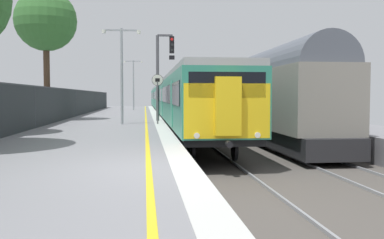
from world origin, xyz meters
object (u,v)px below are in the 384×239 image
at_px(commuter_train_at_platform, 170,98).
at_px(speed_limit_sign, 158,92).
at_px(signal_gantry, 162,67).
at_px(platform_lamp_mid, 122,67).
at_px(platform_lamp_far, 133,80).
at_px(freight_train_adjacent_track, 244,94).
at_px(background_tree_left, 45,22).

distance_m(commuter_train_at_platform, speed_limit_sign, 20.87).
bearing_deg(signal_gantry, speed_limit_sign, -96.78).
bearing_deg(platform_lamp_mid, signal_gantry, 52.37).
relative_size(commuter_train_at_platform, platform_lamp_far, 11.58).
bearing_deg(commuter_train_at_platform, platform_lamp_mid, -100.21).
distance_m(speed_limit_sign, platform_lamp_mid, 2.30).
bearing_deg(freight_train_adjacent_track, speed_limit_sign, -137.56).
height_order(platform_lamp_far, background_tree_left, background_tree_left).
distance_m(commuter_train_at_platform, freight_train_adjacent_track, 15.95).
distance_m(freight_train_adjacent_track, platform_lamp_far, 20.46).
relative_size(freight_train_adjacent_track, platform_lamp_mid, 5.69).
relative_size(platform_lamp_mid, background_tree_left, 0.63).
xyz_separation_m(platform_lamp_far, background_tree_left, (-4.77, -19.89, 2.76)).
height_order(commuter_train_at_platform, freight_train_adjacent_track, freight_train_adjacent_track).
xyz_separation_m(commuter_train_at_platform, speed_limit_sign, (-1.85, -20.79, 0.41)).
bearing_deg(background_tree_left, speed_limit_sign, -33.23).
bearing_deg(platform_lamp_far, commuter_train_at_platform, -42.90).
distance_m(freight_train_adjacent_track, platform_lamp_mid, 9.38).
xyz_separation_m(commuter_train_at_platform, freight_train_adjacent_track, (4.00, -15.44, 0.35)).
bearing_deg(speed_limit_sign, commuter_train_at_platform, 84.93).
bearing_deg(platform_lamp_mid, commuter_train_at_platform, 79.79).
bearing_deg(background_tree_left, platform_lamp_far, 76.50).
distance_m(signal_gantry, platform_lamp_far, 21.26).
xyz_separation_m(freight_train_adjacent_track, signal_gantry, (-5.48, -2.26, 1.59)).
height_order(commuter_train_at_platform, platform_lamp_mid, platform_lamp_mid).
distance_m(freight_train_adjacent_track, signal_gantry, 6.14).
distance_m(commuter_train_at_platform, platform_lamp_mid, 21.00).
distance_m(commuter_train_at_platform, signal_gantry, 17.87).
height_order(freight_train_adjacent_track, platform_lamp_far, platform_lamp_far).
bearing_deg(freight_train_adjacent_track, platform_lamp_mid, -146.25).
xyz_separation_m(commuter_train_at_platform, signal_gantry, (-1.48, -17.70, 1.94)).
relative_size(freight_train_adjacent_track, signal_gantry, 5.55).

